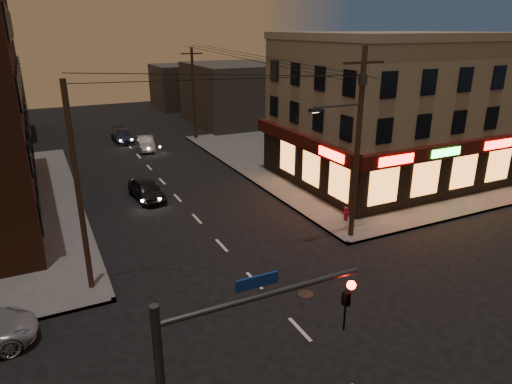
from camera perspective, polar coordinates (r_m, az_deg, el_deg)
ground at (r=18.41m, az=5.49°, el=-16.73°), size 120.00×120.00×0.00m
sidewalk_ne at (r=42.23m, az=13.03°, el=4.44°), size 24.00×28.00×0.15m
pizza_building at (r=35.69m, az=16.68°, el=10.03°), size 15.85×12.85×10.50m
bg_building_ne_a at (r=55.54m, az=-2.59°, el=12.15°), size 10.00×12.00×7.00m
bg_building_ne_b at (r=67.96m, az=-9.04°, el=12.92°), size 8.00×8.00×6.00m
utility_pole_main at (r=23.99m, az=12.46°, el=6.92°), size 4.20×0.44×10.00m
utility_pole_far at (r=47.28m, az=-7.81°, el=12.04°), size 0.26×0.26×9.00m
utility_pole_west at (r=20.02m, az=-21.32°, el=0.12°), size 0.24×0.24×9.00m
sedan_near at (r=31.52m, az=-13.54°, el=0.32°), size 2.04×4.24×1.40m
sedan_mid at (r=44.54m, az=-13.58°, el=5.95°), size 1.91×4.10×1.30m
sedan_far at (r=48.35m, az=-16.37°, el=6.75°), size 1.82×4.36×1.26m
fire_hydrant at (r=27.55m, az=11.20°, el=-2.57°), size 0.38×0.38×0.84m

